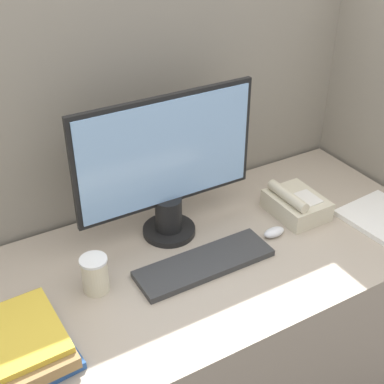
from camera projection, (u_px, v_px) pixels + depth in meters
The scene contains 9 objects.
cubicle_panel_rear at pixel (145, 179), 1.92m from camera, with size 2.01×0.04×1.67m.
desk at pixel (201, 341), 1.87m from camera, with size 1.61×0.73×0.77m.
monitor at pixel (167, 169), 1.64m from camera, with size 0.60×0.17×0.48m.
keyboard at pixel (205, 263), 1.62m from camera, with size 0.43×0.14×0.02m.
mouse at pixel (274, 232), 1.75m from camera, with size 0.08×0.04×0.03m.
coffee_cup at pixel (95, 274), 1.51m from camera, with size 0.08×0.08×0.11m.
book_stack at pixel (22, 342), 1.33m from camera, with size 0.23×0.30×0.07m.
desk_telephone at pixel (296, 204), 1.84m from camera, with size 0.16×0.20×0.10m.
paper_pile at pixel (384, 218), 1.82m from camera, with size 0.25×0.26×0.02m.
Camera 1 is at (-0.68, -0.74, 1.83)m, focal length 50.00 mm.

